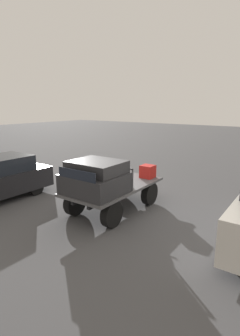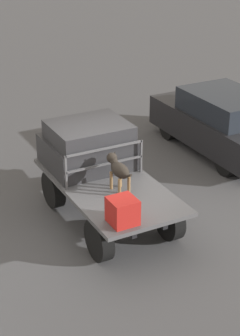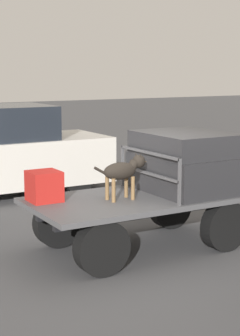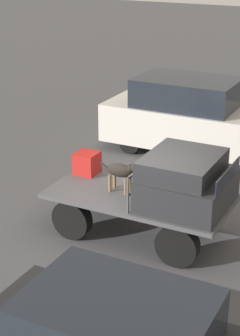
{
  "view_description": "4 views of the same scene",
  "coord_description": "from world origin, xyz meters",
  "px_view_note": "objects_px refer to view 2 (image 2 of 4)",
  "views": [
    {
      "loc": [
        6.67,
        5.02,
        3.45
      ],
      "look_at": [
        -0.41,
        -0.05,
        1.35
      ],
      "focal_mm": 28.0,
      "sensor_mm": 36.0,
      "label": 1
    },
    {
      "loc": [
        -8.8,
        4.38,
        5.91
      ],
      "look_at": [
        -0.41,
        -0.05,
        1.35
      ],
      "focal_mm": 60.0,
      "sensor_mm": 36.0,
      "label": 2
    },
    {
      "loc": [
        -4.64,
        -7.32,
        2.84
      ],
      "look_at": [
        -0.41,
        -0.05,
        1.35
      ],
      "focal_mm": 60.0,
      "sensor_mm": 36.0,
      "label": 3
    },
    {
      "loc": [
        4.18,
        -8.99,
        5.5
      ],
      "look_at": [
        -0.41,
        -0.05,
        1.35
      ],
      "focal_mm": 60.0,
      "sensor_mm": 36.0,
      "label": 4
    }
  ],
  "objects_px": {
    "flatbed_truck": "(108,195)",
    "parked_sedan": "(222,122)",
    "dog": "(118,169)",
    "cargo_crate": "(123,211)"
  },
  "relations": [
    {
      "from": "flatbed_truck",
      "to": "cargo_crate",
      "type": "height_order",
      "value": "cargo_crate"
    },
    {
      "from": "flatbed_truck",
      "to": "parked_sedan",
      "type": "xyz_separation_m",
      "value": [
        1.81,
        -4.15,
        0.2
      ]
    },
    {
      "from": "dog",
      "to": "parked_sedan",
      "type": "relative_size",
      "value": 0.23
    },
    {
      "from": "flatbed_truck",
      "to": "parked_sedan",
      "type": "bearing_deg",
      "value": -66.42
    },
    {
      "from": "parked_sedan",
      "to": "flatbed_truck",
      "type": "bearing_deg",
      "value": 109.49
    },
    {
      "from": "cargo_crate",
      "to": "dog",
      "type": "bearing_deg",
      "value": -24.09
    },
    {
      "from": "flatbed_truck",
      "to": "cargo_crate",
      "type": "xyz_separation_m",
      "value": [
        -1.45,
        0.45,
        0.49
      ]
    },
    {
      "from": "cargo_crate",
      "to": "parked_sedan",
      "type": "bearing_deg",
      "value": -54.68
    },
    {
      "from": "flatbed_truck",
      "to": "dog",
      "type": "relative_size",
      "value": 3.85
    },
    {
      "from": "flatbed_truck",
      "to": "dog",
      "type": "bearing_deg",
      "value": -172.01
    }
  ]
}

